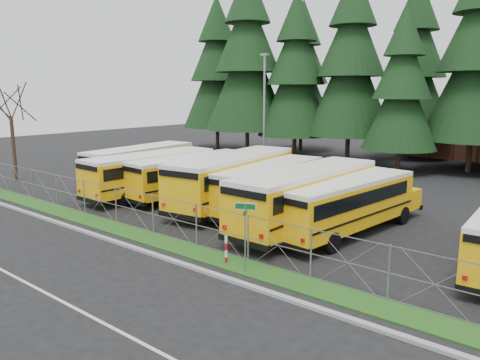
# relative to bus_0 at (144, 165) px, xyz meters

# --- Properties ---
(ground) EXTENTS (120.00, 120.00, 0.00)m
(ground) POSITION_rel_bus_0_xyz_m (14.31, -6.92, -1.44)
(ground) COLOR black
(ground) RESTS_ON ground
(curb) EXTENTS (50.00, 0.25, 0.12)m
(curb) POSITION_rel_bus_0_xyz_m (14.31, -10.02, -1.38)
(curb) COLOR gray
(curb) RESTS_ON ground
(grass_verge) EXTENTS (50.00, 1.40, 0.06)m
(grass_verge) POSITION_rel_bus_0_xyz_m (14.31, -8.62, -1.41)
(grass_verge) COLOR #194814
(grass_verge) RESTS_ON ground
(road_lane_line) EXTENTS (50.00, 0.12, 0.01)m
(road_lane_line) POSITION_rel_bus_0_xyz_m (14.31, -14.92, -1.43)
(road_lane_line) COLOR beige
(road_lane_line) RESTS_ON ground
(chainlink_fence) EXTENTS (44.00, 0.10, 2.00)m
(chainlink_fence) POSITION_rel_bus_0_xyz_m (14.31, -7.92, -0.44)
(chainlink_fence) COLOR gray
(chainlink_fence) RESTS_ON ground
(bus_0) EXTENTS (3.71, 11.18, 2.88)m
(bus_0) POSITION_rel_bus_0_xyz_m (0.00, 0.00, 0.00)
(bus_0) COLOR #EDA407
(bus_0) RESTS_ON ground
(bus_1) EXTENTS (2.97, 11.17, 2.91)m
(bus_1) POSITION_rel_bus_0_xyz_m (3.73, -2.10, 0.02)
(bus_1) COLOR #EDA407
(bus_1) RESTS_ON ground
(bus_2) EXTENTS (3.37, 10.82, 2.79)m
(bus_2) POSITION_rel_bus_0_xyz_m (6.08, -0.74, -0.04)
(bus_2) COLOR #EDA407
(bus_2) RESTS_ON ground
(bus_3) EXTENTS (4.43, 12.49, 3.20)m
(bus_3) POSITION_rel_bus_0_xyz_m (9.84, -0.82, 0.16)
(bus_3) COLOR #EDA407
(bus_3) RESTS_ON ground
(bus_4) EXTENTS (3.29, 10.97, 2.84)m
(bus_4) POSITION_rel_bus_0_xyz_m (12.25, -0.53, -0.02)
(bus_4) COLOR #EDA407
(bus_4) RESTS_ON ground
(bus_5) EXTENTS (2.95, 11.97, 3.13)m
(bus_5) POSITION_rel_bus_0_xyz_m (15.79, -2.08, 0.13)
(bus_5) COLOR #EDA407
(bus_5) RESTS_ON ground
(bus_6) EXTENTS (3.66, 10.85, 2.79)m
(bus_6) POSITION_rel_bus_0_xyz_m (17.80, -1.69, -0.04)
(bus_6) COLOR #EDA407
(bus_6) RESTS_ON ground
(street_sign) EXTENTS (0.78, 0.52, 2.81)m
(street_sign) POSITION_rel_bus_0_xyz_m (17.06, -9.05, 0.60)
(street_sign) COLOR gray
(street_sign) RESTS_ON ground
(striped_bollard) EXTENTS (0.11, 0.11, 1.20)m
(striped_bollard) POSITION_rel_bus_0_xyz_m (15.84, -8.78, -0.84)
(striped_bollard) COLOR #B20C0C
(striped_bollard) RESTS_ON ground
(light_standard) EXTENTS (0.70, 0.35, 10.14)m
(light_standard) POSITION_rel_bus_0_xyz_m (3.32, 10.78, 4.06)
(light_standard) COLOR gray
(light_standard) RESTS_ON ground
(conifer_0) EXTENTS (8.16, 8.16, 18.05)m
(conifer_0) POSITION_rel_bus_0_xyz_m (-10.62, 20.10, 7.59)
(conifer_0) COLOR black
(conifer_0) RESTS_ON ground
(conifer_1) EXTENTS (8.95, 8.95, 19.78)m
(conifer_1) POSITION_rel_bus_0_xyz_m (-3.71, 17.26, 8.45)
(conifer_1) COLOR black
(conifer_1) RESTS_ON ground
(conifer_2) EXTENTS (7.61, 7.61, 16.83)m
(conifer_2) POSITION_rel_bus_0_xyz_m (1.61, 18.41, 6.98)
(conifer_2) COLOR black
(conifer_2) RESTS_ON ground
(conifer_3) EXTENTS (8.35, 8.35, 18.47)m
(conifer_3) POSITION_rel_bus_0_xyz_m (6.96, 19.74, 7.80)
(conifer_3) COLOR black
(conifer_3) RESTS_ON ground
(conifer_4) EXTENTS (6.33, 6.33, 14.01)m
(conifer_4) POSITION_rel_bus_0_xyz_m (13.01, 17.13, 5.57)
(conifer_4) COLOR black
(conifer_4) RESTS_ON ground
(conifer_5) EXTENTS (8.58, 8.58, 18.97)m
(conifer_5) POSITION_rel_bus_0_xyz_m (17.70, 21.33, 8.05)
(conifer_5) COLOR black
(conifer_5) RESTS_ON ground
(conifer_10) EXTENTS (7.82, 7.82, 17.30)m
(conifer_10) POSITION_rel_bus_0_xyz_m (-2.00, 25.41, 7.21)
(conifer_10) COLOR black
(conifer_10) RESTS_ON ground
(conifer_11) EXTENTS (8.33, 8.33, 18.43)m
(conifer_11) POSITION_rel_bus_0_xyz_m (10.45, 26.88, 7.78)
(conifer_11) COLOR black
(conifer_11) RESTS_ON ground
(bare_tree_1) EXTENTS (5.06, 5.06, 7.23)m
(bare_tree_1) POSITION_rel_bus_0_xyz_m (-8.91, -5.59, 2.18)
(bare_tree_1) COLOR black
(bare_tree_1) RESTS_ON ground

